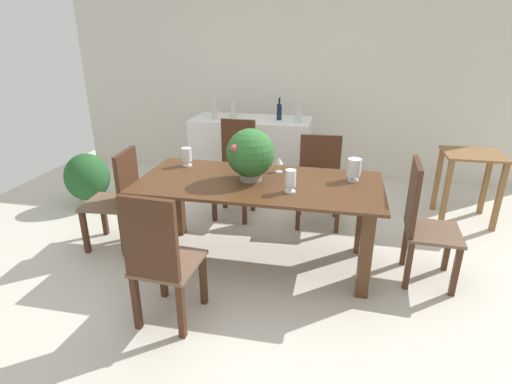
# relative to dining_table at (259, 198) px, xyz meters

# --- Properties ---
(ground_plane) EXTENTS (7.04, 7.04, 0.00)m
(ground_plane) POSITION_rel_dining_table_xyz_m (0.00, -0.04, -0.61)
(ground_plane) COLOR beige
(back_wall) EXTENTS (6.40, 0.10, 2.60)m
(back_wall) POSITION_rel_dining_table_xyz_m (0.00, 2.56, 0.69)
(back_wall) COLOR beige
(back_wall) RESTS_ON ground
(dining_table) EXTENTS (2.03, 0.94, 0.76)m
(dining_table) POSITION_rel_dining_table_xyz_m (0.00, 0.00, 0.00)
(dining_table) COLOR #4C2D19
(dining_table) RESTS_ON ground
(chair_near_left) EXTENTS (0.44, 0.48, 1.01)m
(chair_near_left) POSITION_rel_dining_table_xyz_m (-0.46, -0.98, -0.07)
(chair_near_left) COLOR #422616
(chair_near_left) RESTS_ON ground
(chair_foot_end) EXTENTS (0.44, 0.47, 1.00)m
(chair_foot_end) POSITION_rel_dining_table_xyz_m (1.32, 0.01, -0.06)
(chair_foot_end) COLOR #422616
(chair_foot_end) RESTS_ON ground
(chair_far_left) EXTENTS (0.43, 0.45, 1.04)m
(chair_far_left) POSITION_rel_dining_table_xyz_m (-0.45, 0.98, -0.05)
(chair_far_left) COLOR #422616
(chair_far_left) RESTS_ON ground
(chair_far_right) EXTENTS (0.50, 0.49, 0.92)m
(chair_far_right) POSITION_rel_dining_table_xyz_m (0.45, 0.98, -0.10)
(chair_far_right) COLOR #422616
(chair_far_right) RESTS_ON ground
(chair_head_end) EXTENTS (0.48, 0.48, 0.94)m
(chair_head_end) POSITION_rel_dining_table_xyz_m (-1.32, 0.01, -0.09)
(chair_head_end) COLOR #422616
(chair_head_end) RESTS_ON ground
(flower_centerpiece) EXTENTS (0.40, 0.40, 0.44)m
(flower_centerpiece) POSITION_rel_dining_table_xyz_m (-0.08, 0.02, 0.38)
(flower_centerpiece) COLOR gray
(flower_centerpiece) RESTS_ON dining_table
(crystal_vase_left) EXTENTS (0.09, 0.09, 0.18)m
(crystal_vase_left) POSITION_rel_dining_table_xyz_m (0.29, -0.18, 0.25)
(crystal_vase_left) COLOR silver
(crystal_vase_left) RESTS_ON dining_table
(crystal_vase_center_near) EXTENTS (0.09, 0.09, 0.17)m
(crystal_vase_center_near) POSITION_rel_dining_table_xyz_m (-0.74, 0.28, 0.25)
(crystal_vase_center_near) COLOR silver
(crystal_vase_center_near) RESTS_ON dining_table
(crystal_vase_right) EXTENTS (0.12, 0.12, 0.19)m
(crystal_vase_right) POSITION_rel_dining_table_xyz_m (0.77, 0.19, 0.26)
(crystal_vase_right) COLOR silver
(crystal_vase_right) RESTS_ON dining_table
(wine_glass) EXTENTS (0.07, 0.07, 0.13)m
(wine_glass) POSITION_rel_dining_table_xyz_m (0.12, 0.28, 0.25)
(wine_glass) COLOR silver
(wine_glass) RESTS_ON dining_table
(kitchen_counter) EXTENTS (1.45, 0.63, 0.92)m
(kitchen_counter) POSITION_rel_dining_table_xyz_m (-0.45, 1.73, -0.15)
(kitchen_counter) COLOR silver
(kitchen_counter) RESTS_ON ground
(wine_bottle_green) EXTENTS (0.07, 0.07, 0.28)m
(wine_bottle_green) POSITION_rel_dining_table_xyz_m (-0.69, 1.76, 0.42)
(wine_bottle_green) COLOR #B2BFB7
(wine_bottle_green) RESTS_ON kitchen_counter
(wine_bottle_clear) EXTENTS (0.06, 0.06, 0.31)m
(wine_bottle_clear) POSITION_rel_dining_table_xyz_m (-0.89, 1.62, 0.43)
(wine_bottle_clear) COLOR #B2BFB7
(wine_bottle_clear) RESTS_ON kitchen_counter
(wine_bottle_amber) EXTENTS (0.08, 0.08, 0.29)m
(wine_bottle_amber) POSITION_rel_dining_table_xyz_m (0.14, 1.63, 0.43)
(wine_bottle_amber) COLOR #B2BFB7
(wine_bottle_amber) RESTS_ON kitchen_counter
(wine_bottle_tall) EXTENTS (0.06, 0.06, 0.26)m
(wine_bottle_tall) POSITION_rel_dining_table_xyz_m (-0.11, 1.73, 0.41)
(wine_bottle_tall) COLOR #0F1E38
(wine_bottle_tall) RESTS_ON kitchen_counter
(side_table) EXTENTS (0.58, 0.52, 0.75)m
(side_table) POSITION_rel_dining_table_xyz_m (2.00, 1.30, -0.05)
(side_table) COLOR brown
(side_table) RESTS_ON ground
(potted_plant_floor) EXTENTS (0.50, 0.50, 0.63)m
(potted_plant_floor) POSITION_rel_dining_table_xyz_m (-2.20, 0.80, -0.27)
(potted_plant_floor) COLOR #9E9384
(potted_plant_floor) RESTS_ON ground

